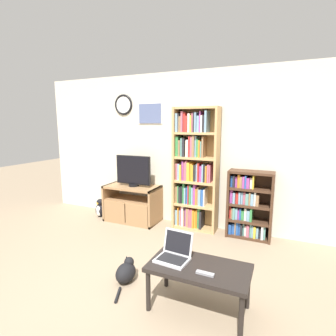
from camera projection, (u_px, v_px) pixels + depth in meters
name	position (u px, v px, depth m)	size (l,w,h in m)	color
ground_plane	(118.00, 295.00, 2.71)	(18.00, 18.00, 0.00)	gray
wall_back	(189.00, 150.00, 4.46)	(5.91, 0.09, 2.60)	beige
tv_stand	(132.00, 203.00, 4.71)	(0.97, 0.51, 0.65)	#9E754C
television	(133.00, 171.00, 4.61)	(0.66, 0.18, 0.54)	black
bookshelf_tall	(194.00, 171.00, 4.29)	(0.73, 0.30, 2.00)	tan
bookshelf_short	(248.00, 206.00, 4.02)	(0.66, 0.30, 1.04)	#472D1E
coffee_table	(199.00, 271.00, 2.44)	(0.93, 0.50, 0.44)	black
laptop	(175.00, 252.00, 2.55)	(0.33, 0.31, 0.26)	silver
remote_near_laptop	(205.00, 273.00, 2.29)	(0.16, 0.05, 0.02)	#99999E
cat	(126.00, 272.00, 2.92)	(0.22, 0.50, 0.26)	black
penguin_figurine	(100.00, 209.00, 4.95)	(0.19, 0.17, 0.35)	black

